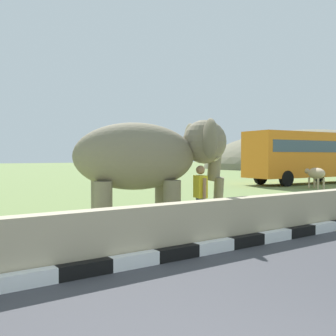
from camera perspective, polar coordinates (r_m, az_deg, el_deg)
striped_curb at (r=6.36m, az=-15.77°, el=-14.54°), size 16.20×0.20×0.24m
barrier_parapet at (r=7.60m, az=0.57°, el=-8.85°), size 28.00×0.36×1.00m
elephant at (r=10.12m, az=-2.74°, el=1.47°), size 4.07×3.07×2.86m
person_handler at (r=10.29m, az=4.67°, el=-3.70°), size 0.34×0.63×1.66m
bus_orange at (r=28.74m, az=19.01°, el=1.98°), size 9.28×3.31×3.50m
cow_near at (r=24.71m, az=20.50°, el=-0.78°), size 1.12×1.90×1.23m
hill_east at (r=69.90m, az=20.02°, el=0.04°), size 38.92×31.14×12.55m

